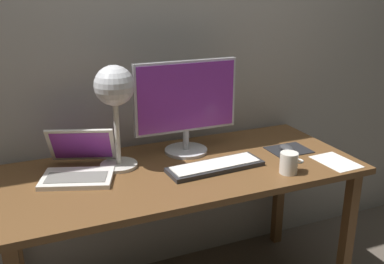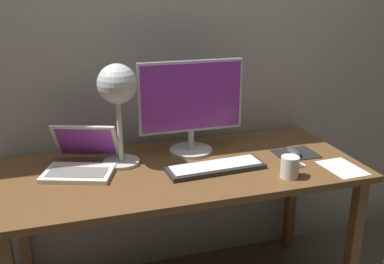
# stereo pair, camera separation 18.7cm
# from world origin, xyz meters

# --- Properties ---
(back_wall) EXTENTS (4.80, 0.06, 2.60)m
(back_wall) POSITION_xyz_m (0.00, 0.40, 1.30)
(back_wall) COLOR #A8A099
(back_wall) RESTS_ON ground
(desk) EXTENTS (1.60, 0.70, 0.74)m
(desk) POSITION_xyz_m (0.00, 0.00, 0.66)
(desk) COLOR brown
(desk) RESTS_ON ground
(monitor) EXTENTS (0.51, 0.21, 0.45)m
(monitor) POSITION_xyz_m (0.09, 0.17, 0.99)
(monitor) COLOR silver
(monitor) RESTS_ON desk
(keyboard_main) EXTENTS (0.45, 0.17, 0.03)m
(keyboard_main) POSITION_xyz_m (0.13, -0.07, 0.75)
(keyboard_main) COLOR #28282B
(keyboard_main) RESTS_ON desk
(laptop) EXTENTS (0.37, 0.38, 0.19)m
(laptop) POSITION_xyz_m (-0.44, 0.11, 0.80)
(laptop) COLOR silver
(laptop) RESTS_ON desk
(desk_lamp) EXTENTS (0.17, 0.17, 0.46)m
(desk_lamp) POSITION_xyz_m (-0.26, 0.12, 1.08)
(desk_lamp) COLOR beige
(desk_lamp) RESTS_ON desk
(mousepad) EXTENTS (0.20, 0.16, 0.00)m
(mousepad) POSITION_xyz_m (0.56, -0.01, 0.74)
(mousepad) COLOR black
(mousepad) RESTS_ON desk
(mouse) EXTENTS (0.06, 0.10, 0.03)m
(mouse) POSITION_xyz_m (0.54, -0.03, 0.76)
(mouse) COLOR #38383A
(mouse) RESTS_ON mousepad
(coffee_mug) EXTENTS (0.11, 0.08, 0.09)m
(coffee_mug) POSITION_xyz_m (0.40, -0.24, 0.79)
(coffee_mug) COLOR white
(coffee_mug) RESTS_ON desk
(paper_sheet_near_mouse) EXTENTS (0.16, 0.22, 0.00)m
(paper_sheet_near_mouse) POSITION_xyz_m (0.68, -0.22, 0.74)
(paper_sheet_near_mouse) COLOR white
(paper_sheet_near_mouse) RESTS_ON desk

